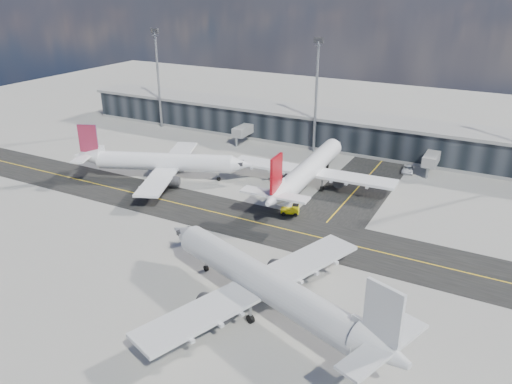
% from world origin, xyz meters
% --- Properties ---
extents(ground, '(300.00, 300.00, 0.00)m').
position_xyz_m(ground, '(0.00, 0.00, 0.00)').
color(ground, gray).
rests_on(ground, ground).
extents(taxiway_lanes, '(180.00, 63.00, 0.03)m').
position_xyz_m(taxiway_lanes, '(3.91, 10.74, 0.01)').
color(taxiway_lanes, black).
rests_on(taxiway_lanes, ground).
extents(terminal_concourse, '(152.00, 19.80, 8.80)m').
position_xyz_m(terminal_concourse, '(0.04, 54.93, 4.09)').
color(terminal_concourse, black).
rests_on(terminal_concourse, ground).
extents(floodlight_masts, '(102.50, 0.70, 28.90)m').
position_xyz_m(floodlight_masts, '(0.00, 48.00, 15.61)').
color(floodlight_masts, gray).
rests_on(floodlight_masts, ground).
extents(airliner_af, '(39.26, 33.98, 12.09)m').
position_xyz_m(airliner_af, '(-22.76, 13.62, 3.99)').
color(airliner_af, white).
rests_on(airliner_af, ground).
extents(airliner_redtail, '(36.94, 43.36, 12.86)m').
position_xyz_m(airliner_redtail, '(8.47, 23.93, 4.25)').
color(airliner_redtail, white).
rests_on(airliner_redtail, ground).
extents(airliner_near, '(42.35, 36.59, 12.93)m').
position_xyz_m(airliner_near, '(20.35, -19.22, 4.27)').
color(airliner_near, '#BBBDBF').
rests_on(airliner_near, ground).
extents(baggage_tug, '(3.76, 2.64, 2.15)m').
position_xyz_m(baggage_tug, '(10.88, 10.03, 1.08)').
color(baggage_tug, yellow).
rests_on(baggage_tug, ground).
extents(service_van, '(2.94, 5.56, 1.49)m').
position_xyz_m(service_van, '(25.42, 44.00, 0.75)').
color(service_van, white).
rests_on(service_van, ground).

